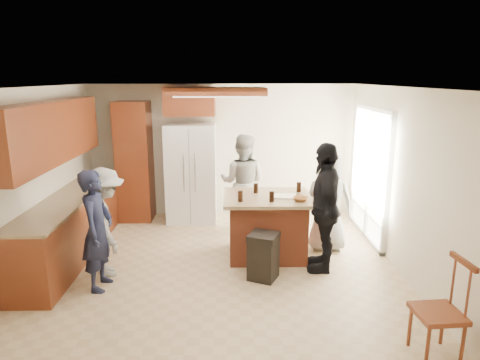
{
  "coord_description": "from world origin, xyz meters",
  "views": [
    {
      "loc": [
        0.2,
        -5.58,
        2.63
      ],
      "look_at": [
        0.31,
        0.52,
        1.15
      ],
      "focal_mm": 32.0,
      "sensor_mm": 36.0,
      "label": 1
    }
  ],
  "objects_px": {
    "person_behind_left": "(243,182)",
    "spindle_chair": "(440,313)",
    "trash_bin": "(263,256)",
    "person_counter": "(106,222)",
    "refrigerator": "(192,173)",
    "person_behind_right": "(328,202)",
    "person_side_right": "(325,208)",
    "kitchen_island": "(267,226)",
    "person_front_left": "(97,230)"
  },
  "relations": [
    {
      "from": "person_behind_left",
      "to": "spindle_chair",
      "type": "xyz_separation_m",
      "value": [
        1.78,
        -3.6,
        -0.39
      ]
    },
    {
      "from": "trash_bin",
      "to": "person_counter",
      "type": "bearing_deg",
      "value": 174.84
    },
    {
      "from": "refrigerator",
      "to": "trash_bin",
      "type": "distance_m",
      "value": 2.77
    },
    {
      "from": "person_behind_right",
      "to": "trash_bin",
      "type": "height_order",
      "value": "person_behind_right"
    },
    {
      "from": "person_behind_right",
      "to": "person_side_right",
      "type": "bearing_deg",
      "value": 77.68
    },
    {
      "from": "person_behind_right",
      "to": "kitchen_island",
      "type": "bearing_deg",
      "value": 17.86
    },
    {
      "from": "person_counter",
      "to": "refrigerator",
      "type": "relative_size",
      "value": 0.82
    },
    {
      "from": "spindle_chair",
      "to": "refrigerator",
      "type": "bearing_deg",
      "value": 123.46
    },
    {
      "from": "person_side_right",
      "to": "person_counter",
      "type": "bearing_deg",
      "value": -79.41
    },
    {
      "from": "person_behind_right",
      "to": "refrigerator",
      "type": "relative_size",
      "value": 0.85
    },
    {
      "from": "person_behind_right",
      "to": "spindle_chair",
      "type": "bearing_deg",
      "value": 105.29
    },
    {
      "from": "person_behind_left",
      "to": "person_side_right",
      "type": "bearing_deg",
      "value": 137.01
    },
    {
      "from": "person_behind_right",
      "to": "trash_bin",
      "type": "xyz_separation_m",
      "value": [
        -1.06,
        -0.98,
        -0.45
      ]
    },
    {
      "from": "trash_bin",
      "to": "kitchen_island",
      "type": "bearing_deg",
      "value": 81.97
    },
    {
      "from": "person_behind_right",
      "to": "person_counter",
      "type": "bearing_deg",
      "value": 18.6
    },
    {
      "from": "refrigerator",
      "to": "spindle_chair",
      "type": "bearing_deg",
      "value": -56.54
    },
    {
      "from": "person_behind_left",
      "to": "person_counter",
      "type": "distance_m",
      "value": 2.57
    },
    {
      "from": "kitchen_island",
      "to": "trash_bin",
      "type": "height_order",
      "value": "kitchen_island"
    },
    {
      "from": "spindle_chair",
      "to": "trash_bin",
      "type": "bearing_deg",
      "value": 133.21
    },
    {
      "from": "kitchen_island",
      "to": "spindle_chair",
      "type": "bearing_deg",
      "value": -58.98
    },
    {
      "from": "person_front_left",
      "to": "person_behind_right",
      "type": "bearing_deg",
      "value": -67.04
    },
    {
      "from": "trash_bin",
      "to": "spindle_chair",
      "type": "relative_size",
      "value": 0.63
    },
    {
      "from": "person_side_right",
      "to": "trash_bin",
      "type": "relative_size",
      "value": 2.84
    },
    {
      "from": "person_front_left",
      "to": "kitchen_island",
      "type": "relative_size",
      "value": 1.2
    },
    {
      "from": "person_behind_right",
      "to": "kitchen_island",
      "type": "height_order",
      "value": "person_behind_right"
    },
    {
      "from": "person_front_left",
      "to": "spindle_chair",
      "type": "xyz_separation_m",
      "value": [
        3.65,
        -1.46,
        -0.32
      ]
    },
    {
      "from": "person_front_left",
      "to": "person_behind_right",
      "type": "height_order",
      "value": "person_front_left"
    },
    {
      "from": "person_front_left",
      "to": "refrigerator",
      "type": "height_order",
      "value": "refrigerator"
    },
    {
      "from": "person_front_left",
      "to": "person_counter",
      "type": "xyz_separation_m",
      "value": [
        -0.01,
        0.39,
        -0.03
      ]
    },
    {
      "from": "person_behind_left",
      "to": "refrigerator",
      "type": "height_order",
      "value": "refrigerator"
    },
    {
      "from": "refrigerator",
      "to": "person_front_left",
      "type": "bearing_deg",
      "value": -109.46
    },
    {
      "from": "person_counter",
      "to": "trash_bin",
      "type": "relative_size",
      "value": 2.34
    },
    {
      "from": "kitchen_island",
      "to": "spindle_chair",
      "type": "xyz_separation_m",
      "value": [
        1.45,
        -2.41,
        -0.02
      ]
    },
    {
      "from": "person_counter",
      "to": "trash_bin",
      "type": "xyz_separation_m",
      "value": [
        2.1,
        -0.19,
        -0.42
      ]
    },
    {
      "from": "refrigerator",
      "to": "kitchen_island",
      "type": "height_order",
      "value": "refrigerator"
    },
    {
      "from": "spindle_chair",
      "to": "kitchen_island",
      "type": "bearing_deg",
      "value": 121.02
    },
    {
      "from": "person_side_right",
      "to": "spindle_chair",
      "type": "distance_m",
      "value": 2.12
    },
    {
      "from": "person_counter",
      "to": "person_side_right",
      "type": "bearing_deg",
      "value": -112.41
    },
    {
      "from": "person_behind_right",
      "to": "refrigerator",
      "type": "xyz_separation_m",
      "value": [
        -2.22,
        1.47,
        0.14
      ]
    },
    {
      "from": "person_behind_right",
      "to": "person_counter",
      "type": "height_order",
      "value": "person_behind_right"
    },
    {
      "from": "person_front_left",
      "to": "refrigerator",
      "type": "bearing_deg",
      "value": -16.95
    },
    {
      "from": "person_side_right",
      "to": "refrigerator",
      "type": "xyz_separation_m",
      "value": [
        -2.01,
        2.16,
        0.0
      ]
    },
    {
      "from": "person_counter",
      "to": "trash_bin",
      "type": "height_order",
      "value": "person_counter"
    },
    {
      "from": "person_side_right",
      "to": "spindle_chair",
      "type": "height_order",
      "value": "person_side_right"
    },
    {
      "from": "person_side_right",
      "to": "spindle_chair",
      "type": "relative_size",
      "value": 1.8
    },
    {
      "from": "person_behind_left",
      "to": "spindle_chair",
      "type": "distance_m",
      "value": 4.03
    },
    {
      "from": "person_front_left",
      "to": "person_behind_left",
      "type": "relative_size",
      "value": 0.91
    },
    {
      "from": "person_front_left",
      "to": "person_behind_left",
      "type": "xyz_separation_m",
      "value": [
        1.87,
        2.14,
        0.07
      ]
    },
    {
      "from": "person_front_left",
      "to": "person_side_right",
      "type": "height_order",
      "value": "person_side_right"
    },
    {
      "from": "person_side_right",
      "to": "person_counter",
      "type": "height_order",
      "value": "person_side_right"
    }
  ]
}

